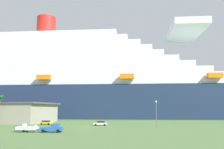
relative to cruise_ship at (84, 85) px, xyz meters
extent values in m
plane|color=#4C6B38|center=(19.82, -41.05, -21.02)|extent=(600.00, 600.00, 0.00)
cube|color=#1E2D4C|center=(4.24, 0.27, -11.06)|extent=(207.61, 47.72, 19.92)
cube|color=white|center=(4.24, 0.27, 0.59)|extent=(182.78, 43.40, 3.39)
cube|color=white|center=(0.13, 0.02, 3.98)|extent=(172.29, 42.12, 3.39)
cube|color=white|center=(-3.98, -0.23, 7.37)|extent=(163.33, 40.70, 3.39)
cube|color=white|center=(-8.09, -0.48, 10.76)|extent=(152.62, 39.66, 3.39)
cube|color=white|center=(-12.20, -0.73, 14.15)|extent=(142.63, 38.68, 3.39)
cube|color=white|center=(-16.30, -0.98, 17.54)|extent=(133.84, 37.44, 3.39)
cube|color=white|center=(-20.41, -1.23, 20.93)|extent=(128.85, 36.42, 3.39)
cube|color=white|center=(-24.52, -1.48, 24.32)|extent=(123.35, 35.50, 3.39)
cube|color=white|center=(-28.63, -1.73, 27.71)|extent=(116.21, 34.35, 3.39)
cube|color=white|center=(-32.74, -1.98, 31.09)|extent=(110.62, 33.75, 3.39)
cube|color=white|center=(65.88, 4.03, 34.79)|extent=(22.91, 39.97, 4.00)
cylinder|color=red|center=(-26.58, -1.60, 39.79)|extent=(13.44, 13.44, 13.99)
cylinder|color=silver|center=(69.99, 4.28, 38.79)|extent=(0.80, 0.80, 12.00)
cube|color=orange|center=(-18.61, -19.49, 2.96)|extent=(8.18, 3.68, 2.80)
cube|color=orange|center=(29.33, -16.57, 2.96)|extent=(8.18, 3.68, 2.80)
cube|color=orange|center=(77.27, -13.65, 2.96)|extent=(8.18, 3.68, 2.80)
cube|color=#2659A5|center=(15.85, -89.46, -20.17)|extent=(5.75, 2.47, 0.90)
cube|color=#2659A5|center=(16.85, -89.38, -19.27)|extent=(2.16, 2.00, 0.90)
cube|color=#26333F|center=(17.52, -89.32, -19.36)|extent=(0.24, 1.68, 0.63)
cylinder|color=black|center=(17.72, -88.30, -20.62)|extent=(0.82, 0.35, 0.80)
cylinder|color=black|center=(17.89, -90.29, -20.62)|extent=(0.82, 0.35, 0.80)
cylinder|color=black|center=(13.98, -88.62, -20.62)|extent=(0.82, 0.35, 0.80)
cylinder|color=black|center=(14.15, -90.61, -20.62)|extent=(0.82, 0.35, 0.80)
cube|color=#595960|center=(9.37, -90.01, -20.55)|extent=(5.71, 2.12, 0.16)
cube|color=#595960|center=(12.66, -89.73, -20.55)|extent=(1.83, 0.27, 0.10)
cylinder|color=black|center=(9.04, -89.12, -20.70)|extent=(0.66, 0.27, 0.64)
cylinder|color=black|center=(9.19, -90.95, -20.70)|extent=(0.66, 0.27, 0.64)
cube|color=silver|center=(9.37, -90.01, -20.02)|extent=(5.22, 2.26, 0.90)
cone|color=silver|center=(12.30, -89.76, -20.02)|extent=(1.34, 1.75, 1.66)
cube|color=silver|center=(8.86, -90.06, -19.22)|extent=(0.88, 1.06, 0.70)
cube|color=black|center=(6.64, -90.24, -20.02)|extent=(0.40, 0.53, 1.10)
cone|color=#195923|center=(-14.86, -64.94, -11.08)|extent=(0.90, 2.94, 2.20)
cone|color=#195923|center=(-15.12, -64.60, -11.08)|extent=(2.82, 1.64, 2.44)
cone|color=#195923|center=(-15.44, -64.61, -11.08)|extent=(2.89, 1.92, 2.22)
cone|color=#195923|center=(-15.04, -65.30, -11.08)|extent=(2.80, 2.17, 2.20)
sphere|color=#195923|center=(-15.26, -64.97, -11.18)|extent=(1.10, 1.10, 1.10)
cylinder|color=slate|center=(42.77, -71.22, -17.09)|extent=(0.20, 0.20, 7.85)
sphere|color=#F9F2CC|center=(42.77, -71.22, -12.92)|extent=(0.56, 0.56, 0.56)
cube|color=yellow|center=(2.54, -62.11, -20.34)|extent=(4.82, 2.55, 0.70)
cube|color=#1E232D|center=(2.31, -62.08, -19.72)|extent=(2.79, 2.07, 0.55)
cylinder|color=black|center=(4.18, -61.39, -20.69)|extent=(0.68, 0.31, 0.66)
cylinder|color=black|center=(3.90, -63.27, -20.69)|extent=(0.68, 0.31, 0.66)
cylinder|color=black|center=(1.18, -60.95, -20.69)|extent=(0.68, 0.31, 0.66)
cylinder|color=black|center=(0.90, -62.83, -20.69)|extent=(0.68, 0.31, 0.66)
cube|color=silver|center=(23.48, -64.11, -20.34)|extent=(4.93, 2.20, 0.70)
cube|color=#1E232D|center=(23.72, -64.09, -19.72)|extent=(2.82, 1.83, 0.55)
cylinder|color=black|center=(21.99, -65.14, -20.69)|extent=(0.68, 0.28, 0.66)
cylinder|color=black|center=(21.83, -63.38, -20.69)|extent=(0.68, 0.28, 0.66)
cylinder|color=black|center=(25.14, -64.85, -20.69)|extent=(0.68, 0.28, 0.66)
cylinder|color=black|center=(24.97, -63.09, -20.69)|extent=(0.68, 0.28, 0.66)
camera|label=1|loc=(39.64, -147.35, -15.23)|focal=37.70mm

